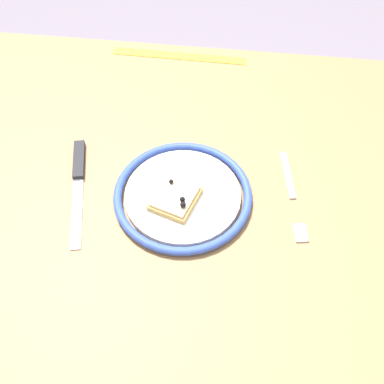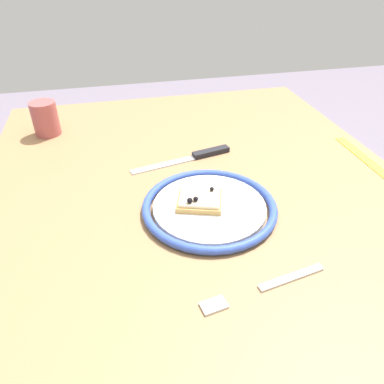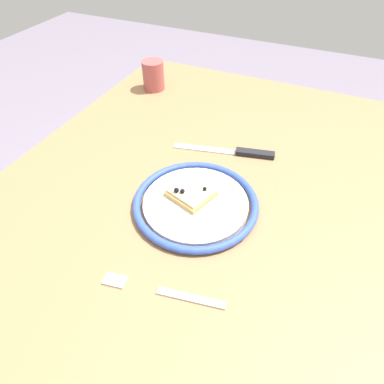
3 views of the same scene
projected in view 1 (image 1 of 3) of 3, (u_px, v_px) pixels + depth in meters
ground_plane at (183, 342)px, 1.49m from camera, size 6.00×6.00×0.00m
dining_table at (178, 222)px, 0.96m from camera, size 1.20×0.88×0.73m
plate at (183, 196)px, 0.89m from camera, size 0.25×0.25×0.02m
pizza_slice_near at (176, 198)px, 0.87m from camera, size 0.09×0.10×0.03m
knife at (78, 174)px, 0.93m from camera, size 0.07×0.24×0.01m
fork at (292, 195)px, 0.90m from camera, size 0.05×0.20×0.00m
measuring_tape at (179, 56)px, 1.14m from camera, size 0.31×0.03×0.00m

